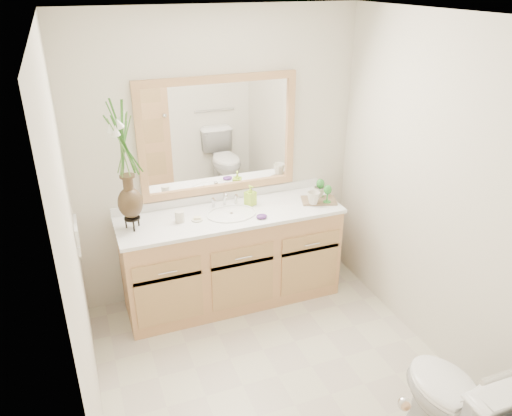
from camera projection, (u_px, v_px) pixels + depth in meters
name	position (u px, v px, depth m)	size (l,w,h in m)	color
floor	(278.00, 376.00, 3.56)	(2.60, 2.60, 0.00)	beige
ceiling	(287.00, 17.00, 2.53)	(2.40, 2.60, 0.02)	white
wall_back	(219.00, 159.00, 4.14)	(2.40, 0.02, 2.40)	silver
wall_front	(415.00, 369.00, 1.95)	(2.40, 0.02, 2.40)	silver
wall_left	(75.00, 263.00, 2.66)	(0.02, 2.60, 2.40)	silver
wall_right	(441.00, 198.00, 3.43)	(0.02, 2.60, 2.40)	silver
vanity	(232.00, 258.00, 4.24)	(1.80, 0.55, 0.80)	tan
counter	(231.00, 215.00, 4.06)	(1.84, 0.57, 0.03)	white
sink	(232.00, 220.00, 4.07)	(0.38, 0.34, 0.23)	white
mirror	(219.00, 136.00, 4.03)	(1.32, 0.04, 0.97)	white
switch_plate	(77.00, 235.00, 3.40)	(0.02, 0.12, 0.12)	white
toilet	(455.00, 405.00, 2.85)	(0.42, 0.75, 0.74)	white
flower_vase	(124.00, 152.00, 3.55)	(0.22, 0.22, 0.90)	black
tumbler	(180.00, 217.00, 3.90)	(0.07, 0.07, 0.09)	beige
soap_dish	(197.00, 219.00, 3.94)	(0.09, 0.09, 0.03)	beige
soap_bottle	(250.00, 196.00, 4.17)	(0.07, 0.07, 0.16)	#A4D532
purple_dish	(262.00, 216.00, 3.97)	(0.09, 0.07, 0.03)	#4C236B
tray	(319.00, 200.00, 4.27)	(0.29, 0.19, 0.01)	brown
mug_left	(313.00, 197.00, 4.17)	(0.11, 0.10, 0.11)	beige
mug_right	(319.00, 192.00, 4.30)	(0.10, 0.09, 0.10)	beige
goblet_front	(328.00, 191.00, 4.17)	(0.07, 0.07, 0.15)	#297D2A
goblet_back	(320.00, 185.00, 4.28)	(0.07, 0.07, 0.16)	#297D2A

